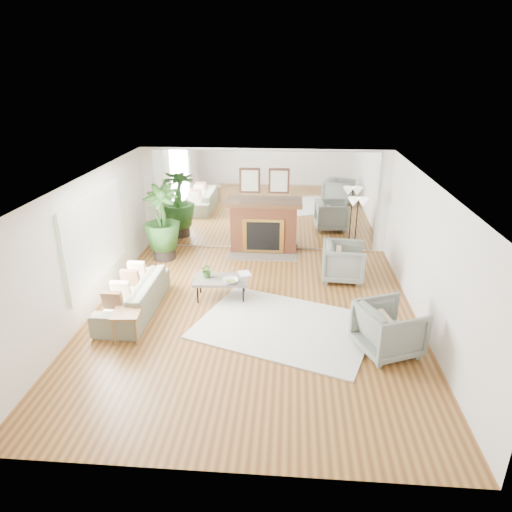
# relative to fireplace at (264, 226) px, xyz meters

# --- Properties ---
(ground) EXTENTS (7.00, 7.00, 0.00)m
(ground) POSITION_rel_fireplace_xyz_m (0.00, -3.26, -0.66)
(ground) COLOR brown
(ground) RESTS_ON ground
(wall_left) EXTENTS (0.02, 7.00, 2.50)m
(wall_left) POSITION_rel_fireplace_xyz_m (-2.99, -3.26, 0.59)
(wall_left) COLOR white
(wall_left) RESTS_ON ground
(wall_right) EXTENTS (0.02, 7.00, 2.50)m
(wall_right) POSITION_rel_fireplace_xyz_m (2.99, -3.26, 0.59)
(wall_right) COLOR white
(wall_right) RESTS_ON ground
(wall_back) EXTENTS (6.00, 0.02, 2.50)m
(wall_back) POSITION_rel_fireplace_xyz_m (0.00, 0.23, 0.59)
(wall_back) COLOR white
(wall_back) RESTS_ON ground
(mirror_panel) EXTENTS (5.40, 0.04, 2.40)m
(mirror_panel) POSITION_rel_fireplace_xyz_m (0.00, 0.21, 0.59)
(mirror_panel) COLOR silver
(mirror_panel) RESTS_ON wall_back
(window_panel) EXTENTS (0.04, 2.40, 1.50)m
(window_panel) POSITION_rel_fireplace_xyz_m (-2.96, -2.86, 0.69)
(window_panel) COLOR #B2E09E
(window_panel) RESTS_ON wall_left
(fireplace) EXTENTS (1.85, 0.83, 2.05)m
(fireplace) POSITION_rel_fireplace_xyz_m (0.00, 0.00, 0.00)
(fireplace) COLOR brown
(fireplace) RESTS_ON ground
(area_rug) EXTENTS (3.48, 2.96, 0.03)m
(area_rug) POSITION_rel_fireplace_xyz_m (0.59, -3.57, -0.64)
(area_rug) COLOR white
(area_rug) RESTS_ON ground
(coffee_table) EXTENTS (1.10, 0.69, 0.42)m
(coffee_table) POSITION_rel_fireplace_xyz_m (-0.68, -2.55, -0.27)
(coffee_table) COLOR #695F53
(coffee_table) RESTS_ON ground
(sofa) EXTENTS (0.84, 2.12, 0.62)m
(sofa) POSITION_rel_fireplace_xyz_m (-2.24, -3.19, -0.35)
(sofa) COLOR gray
(sofa) RESTS_ON ground
(armchair_back) EXTENTS (0.95, 0.93, 0.81)m
(armchair_back) POSITION_rel_fireplace_xyz_m (1.80, -1.48, -0.25)
(armchair_back) COLOR slate
(armchair_back) RESTS_ON ground
(armchair_front) EXTENTS (1.19, 1.17, 0.83)m
(armchair_front) POSITION_rel_fireplace_xyz_m (2.25, -4.18, -0.24)
(armchair_front) COLOR slate
(armchair_front) RESTS_ON ground
(side_table) EXTENTS (0.49, 0.49, 0.51)m
(side_table) POSITION_rel_fireplace_xyz_m (-2.01, -4.16, -0.23)
(side_table) COLOR brown
(side_table) RESTS_ON ground
(potted_ficus) EXTENTS (1.00, 1.00, 1.80)m
(potted_ficus) POSITION_rel_fireplace_xyz_m (-2.34, -0.63, 0.30)
(potted_ficus) COLOR black
(potted_ficus) RESTS_ON ground
(floor_lamp) EXTENTS (0.49, 0.27, 1.51)m
(floor_lamp) POSITION_rel_fireplace_xyz_m (2.18, -0.32, 0.63)
(floor_lamp) COLOR black
(floor_lamp) RESTS_ON ground
(tabletop_plant) EXTENTS (0.28, 0.24, 0.30)m
(tabletop_plant) POSITION_rel_fireplace_xyz_m (-0.95, -2.51, -0.09)
(tabletop_plant) COLOR #336926
(tabletop_plant) RESTS_ON coffee_table
(fruit_bowl) EXTENTS (0.36, 0.36, 0.07)m
(fruit_bowl) POSITION_rel_fireplace_xyz_m (-0.47, -2.71, -0.20)
(fruit_bowl) COLOR brown
(fruit_bowl) RESTS_ON coffee_table
(book) EXTENTS (0.30, 0.36, 0.02)m
(book) POSITION_rel_fireplace_xyz_m (-0.34, -2.35, -0.22)
(book) COLOR brown
(book) RESTS_ON coffee_table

